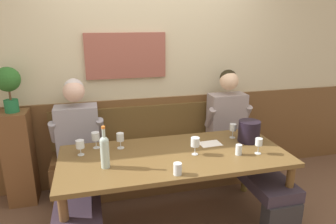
{
  "coord_description": "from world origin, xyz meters",
  "views": [
    {
      "loc": [
        -0.68,
        -2.35,
        1.9
      ],
      "look_at": [
        0.03,
        0.43,
        1.03
      ],
      "focal_mm": 32.67,
      "sensor_mm": 36.0,
      "label": 1
    }
  ],
  "objects": [
    {
      "name": "wine_glass_center_rear",
      "position": [
        -0.68,
        0.39,
        0.85
      ],
      "size": [
        0.07,
        0.07,
        0.15
      ],
      "color": "silver",
      "rests_on": "dining_table"
    },
    {
      "name": "person_center_right_seat",
      "position": [
        -0.86,
        0.45,
        0.64
      ],
      "size": [
        0.54,
        1.38,
        1.33
      ],
      "color": "#24282F",
      "rests_on": "ground"
    },
    {
      "name": "person_right_seat",
      "position": [
        0.85,
        0.45,
        0.65
      ],
      "size": [
        0.53,
        1.38,
        1.35
      ],
      "color": "#2E2C2F",
      "rests_on": "ground"
    },
    {
      "name": "room_wall_back",
      "position": [
        -0.0,
        1.09,
        1.4
      ],
      "size": [
        6.8,
        0.12,
        2.8
      ],
      "color": "beige",
      "rests_on": "ground"
    },
    {
      "name": "corner_pedestal",
      "position": [
        -1.46,
        0.86,
        0.51
      ],
      "size": [
        0.28,
        0.28,
        1.01
      ],
      "primitive_type": "cube",
      "color": "brown",
      "rests_on": "ground"
    },
    {
      "name": "wine_glass_right_end",
      "position": [
        0.73,
        -0.11,
        0.84
      ],
      "size": [
        0.06,
        0.06,
        0.15
      ],
      "color": "silver",
      "rests_on": "dining_table"
    },
    {
      "name": "dining_table",
      "position": [
        0.0,
        0.07,
        0.66
      ],
      "size": [
        2.03,
        0.91,
        0.74
      ],
      "color": "brown",
      "rests_on": "ground"
    },
    {
      "name": "water_tumbler_right",
      "position": [
        -0.08,
        -0.3,
        0.78
      ],
      "size": [
        0.07,
        0.07,
        0.1
      ],
      "primitive_type": "cylinder",
      "color": "silver",
      "rests_on": "dining_table"
    },
    {
      "name": "wine_bottle_green_tall",
      "position": [
        -0.62,
        -0.04,
        0.88
      ],
      "size": [
        0.07,
        0.07,
        0.36
      ],
      "color": "#B1C8BE",
      "rests_on": "dining_table"
    },
    {
      "name": "wine_glass_mid_left",
      "position": [
        0.68,
        0.31,
        0.84
      ],
      "size": [
        0.07,
        0.07,
        0.15
      ],
      "color": "silver",
      "rests_on": "dining_table"
    },
    {
      "name": "potted_plant",
      "position": [
        -1.46,
        0.86,
        1.3
      ],
      "size": [
        0.24,
        0.24,
        0.45
      ],
      "color": "#1F6D3D",
      "rests_on": "corner_pedestal"
    },
    {
      "name": "wine_glass_mid_right",
      "position": [
        0.17,
        0.02,
        0.85
      ],
      "size": [
        0.08,
        0.08,
        0.16
      ],
      "color": "silver",
      "rests_on": "dining_table"
    },
    {
      "name": "water_tumbler_center",
      "position": [
        0.55,
        -0.08,
        0.78
      ],
      "size": [
        0.06,
        0.06,
        0.1
      ],
      "primitive_type": "cylinder",
      "color": "silver",
      "rests_on": "dining_table"
    },
    {
      "name": "wall_bench",
      "position": [
        0.0,
        0.83,
        0.28
      ],
      "size": [
        2.33,
        0.42,
        0.94
      ],
      "color": "brown",
      "rests_on": "ground"
    },
    {
      "name": "wood_wainscot_panel",
      "position": [
        0.0,
        1.04,
        0.51
      ],
      "size": [
        6.8,
        0.03,
        1.02
      ],
      "primitive_type": "cube",
      "color": "brown",
      "rests_on": "ground"
    },
    {
      "name": "wine_glass_left_end",
      "position": [
        -0.82,
        0.26,
        0.83
      ],
      "size": [
        0.07,
        0.07,
        0.14
      ],
      "color": "silver",
      "rests_on": "dining_table"
    },
    {
      "name": "tasting_sheet_left_guest",
      "position": [
        0.4,
        0.21,
        0.74
      ],
      "size": [
        0.22,
        0.16,
        0.0
      ],
      "primitive_type": "cube",
      "rotation": [
        0.0,
        0.0,
        0.05
      ],
      "color": "white",
      "rests_on": "dining_table"
    },
    {
      "name": "wine_glass_near_bucket",
      "position": [
        -0.46,
        0.33,
        0.84
      ],
      "size": [
        0.07,
        0.07,
        0.15
      ],
      "color": "silver",
      "rests_on": "dining_table"
    },
    {
      "name": "ice_bucket",
      "position": [
        0.79,
        0.18,
        0.84
      ],
      "size": [
        0.21,
        0.21,
        0.21
      ],
      "primitive_type": "cylinder",
      "color": "black",
      "rests_on": "dining_table"
    }
  ]
}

